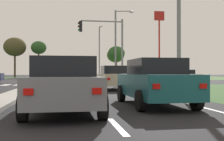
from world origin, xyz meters
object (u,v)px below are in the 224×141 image
object	(u,v)px
pedestrian_at_median	(49,72)
car_beige_fourth	(114,78)
car_white_third	(184,76)
street_lamp_third	(99,50)
street_lamp_second	(117,42)
fastfood_pole_sign	(159,30)
treeline_fourth	(39,48)
treeline_third	(15,47)
car_silver_near	(62,79)
car_grey_second	(64,85)
car_teal_seventh	(154,82)
treeline_sixth	(116,53)
treeline_fifth	(116,55)
traffic_signal_near_right	(107,40)

from	to	relation	value
pedestrian_at_median	car_beige_fourth	bearing A→B (deg)	-77.58
car_white_third	street_lamp_third	world-z (taller)	street_lamp_third
street_lamp_second	street_lamp_third	distance (m)	15.41
car_white_third	street_lamp_third	size ratio (longest dim) A/B	0.48
car_white_third	street_lamp_second	size ratio (longest dim) A/B	0.52
fastfood_pole_sign	treeline_fourth	distance (m)	27.50
street_lamp_third	treeline_third	world-z (taller)	treeline_third
car_silver_near	car_grey_second	size ratio (longest dim) A/B	0.98
car_beige_fourth	car_teal_seventh	size ratio (longest dim) A/B	0.91
car_white_third	treeline_third	world-z (taller)	treeline_third
car_teal_seventh	street_lamp_second	world-z (taller)	street_lamp_second
treeline_third	treeline_sixth	bearing A→B (deg)	-11.01
car_grey_second	pedestrian_at_median	world-z (taller)	pedestrian_at_median
fastfood_pole_sign	car_grey_second	bearing A→B (deg)	-112.32
treeline_fifth	car_beige_fourth	bearing A→B (deg)	-100.20
car_white_third	car_beige_fourth	distance (m)	18.19
car_beige_fourth	treeline_fifth	size ratio (longest dim) A/B	0.61
car_beige_fourth	street_lamp_third	distance (m)	28.94
car_grey_second	traffic_signal_near_right	distance (m)	18.25
car_beige_fourth	treeline_fifth	distance (m)	47.58
car_silver_near	car_white_third	world-z (taller)	car_silver_near
car_teal_seventh	car_white_third	bearing A→B (deg)	64.18
car_teal_seventh	treeline_sixth	world-z (taller)	treeline_sixth
car_grey_second	traffic_signal_near_right	world-z (taller)	traffic_signal_near_right
treeline_sixth	treeline_fourth	bearing A→B (deg)	168.94
car_white_third	fastfood_pole_sign	world-z (taller)	fastfood_pole_sign
car_beige_fourth	treeline_sixth	size ratio (longest dim) A/B	0.61
fastfood_pole_sign	treeline_fifth	xyz separation A→B (m)	(-4.84, 17.02, -3.57)
treeline_fourth	treeline_sixth	xyz separation A→B (m)	(16.80, -3.28, -1.25)
street_lamp_second	street_lamp_third	xyz separation A→B (m)	(-0.19, 15.40, 0.27)
car_silver_near	treeline_fourth	bearing A→B (deg)	96.76
treeline_third	treeline_fourth	world-z (taller)	treeline_third
car_teal_seventh	treeline_fourth	xyz separation A→B (m)	(-8.85, 54.81, 5.74)
car_silver_near	treeline_sixth	distance (m)	45.84
car_teal_seventh	traffic_signal_near_right	distance (m)	16.55
fastfood_pole_sign	treeline_fourth	size ratio (longest dim) A/B	1.49
car_beige_fourth	treeline_fourth	size ratio (longest dim) A/B	0.52
car_silver_near	treeline_third	world-z (taller)	treeline_third
car_silver_near	car_beige_fourth	distance (m)	3.79
car_grey_second	car_teal_seventh	size ratio (longest dim) A/B	0.96
car_white_third	pedestrian_at_median	xyz separation A→B (m)	(-16.63, 8.13, 0.40)
street_lamp_second	car_teal_seventh	bearing A→B (deg)	-97.09
car_beige_fourth	treeline_fourth	world-z (taller)	treeline_fourth
fastfood_pole_sign	treeline_third	xyz separation A→B (m)	(-27.40, 17.09, -1.95)
car_teal_seventh	fastfood_pole_sign	bearing A→B (deg)	70.97
car_silver_near	car_beige_fourth	world-z (taller)	car_beige_fourth
traffic_signal_near_right	car_silver_near	bearing A→B (deg)	-113.82
car_teal_seventh	street_lamp_second	bearing A→B (deg)	82.91
car_white_third	street_lamp_third	xyz separation A→B (m)	(-8.76, 14.21, 4.14)
car_white_third	treeline_fourth	size ratio (longest dim) A/B	0.53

